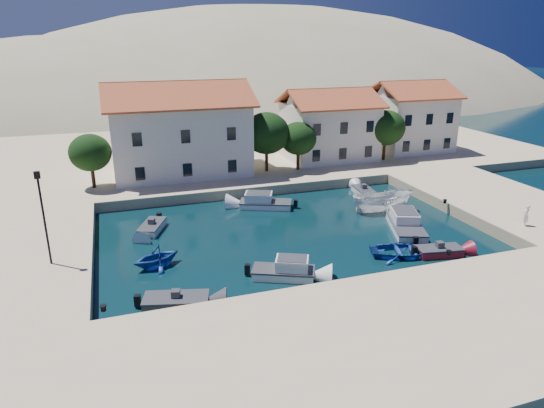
{
  "coord_description": "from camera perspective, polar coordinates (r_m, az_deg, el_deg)",
  "views": [
    {
      "loc": [
        -12.94,
        -23.79,
        15.03
      ],
      "look_at": [
        -0.93,
        11.93,
        2.0
      ],
      "focal_mm": 32.0,
      "sensor_mm": 36.0,
      "label": 1
    }
  ],
  "objects": [
    {
      "name": "trees",
      "position": [
        53.23,
        0.93,
        8.03
      ],
      "size": [
        37.3,
        5.3,
        6.45
      ],
      "color": "#382314",
      "rests_on": "quay_north"
    },
    {
      "name": "cabin_cruiser_north",
      "position": [
        44.92,
        -0.75,
        0.17
      ],
      "size": [
        5.16,
        3.69,
        1.6
      ],
      "rotation": [
        0.0,
        0.0,
        2.74
      ],
      "color": "white",
      "rests_on": "ground"
    },
    {
      "name": "rowboat_south",
      "position": [
        36.67,
        15.12,
        -5.83
      ],
      "size": [
        5.5,
        4.59,
        0.98
      ],
      "primitive_type": "imported",
      "rotation": [
        0.0,
        0.0,
        1.28
      ],
      "color": "#1B4196",
      "rests_on": "ground"
    },
    {
      "name": "quay_north",
      "position": [
        65.21,
        -4.89,
        6.13
      ],
      "size": [
        80.0,
        36.0,
        1.0
      ],
      "primitive_type": "cube",
      "color": "#CCAF8B",
      "rests_on": "ground"
    },
    {
      "name": "pedestrian",
      "position": [
        42.67,
        27.72,
        -1.19
      ],
      "size": [
        0.74,
        0.65,
        1.71
      ],
      "primitive_type": "imported",
      "rotation": [
        0.0,
        0.0,
        3.61
      ],
      "color": "white",
      "rests_on": "quay_east"
    },
    {
      "name": "building_mid",
      "position": [
        59.2,
        6.7,
        9.41
      ],
      "size": [
        10.5,
        8.4,
        8.3
      ],
      "color": "silver",
      "rests_on": "quay_north"
    },
    {
      "name": "building_left",
      "position": [
        53.04,
        -10.92,
        8.86
      ],
      "size": [
        14.7,
        9.45,
        9.7
      ],
      "color": "silver",
      "rests_on": "quay_north"
    },
    {
      "name": "lamppost",
      "position": [
        33.72,
        -25.38,
        -0.58
      ],
      "size": [
        0.35,
        0.25,
        6.22
      ],
      "color": "black",
      "rests_on": "quay_west"
    },
    {
      "name": "rowboat_west",
      "position": [
        34.73,
        -13.37,
        -7.13
      ],
      "size": [
        4.08,
        3.82,
        1.74
      ],
      "primitive_type": "imported",
      "rotation": [
        0.0,
        0.0,
        -1.22
      ],
      "color": "#1B4196",
      "rests_on": "ground"
    },
    {
      "name": "building_right",
      "position": [
        65.95,
        15.97,
        10.02
      ],
      "size": [
        9.45,
        8.4,
        8.8
      ],
      "color": "silver",
      "rests_on": "quay_north"
    },
    {
      "name": "quay_south",
      "position": [
        26.36,
        15.03,
        -15.12
      ],
      "size": [
        52.0,
        12.0,
        1.0
      ],
      "primitive_type": "cube",
      "color": "#CCAF8B",
      "rests_on": "ground"
    },
    {
      "name": "bollards",
      "position": [
        34.72,
        10.17,
        -4.81
      ],
      "size": [
        29.36,
        9.56,
        0.3
      ],
      "color": "black",
      "rests_on": "ground"
    },
    {
      "name": "cabin_cruiser_south",
      "position": [
        32.14,
        1.35,
        -7.86
      ],
      "size": [
        4.43,
        3.29,
        1.6
      ],
      "rotation": [
        0.0,
        0.0,
        -0.43
      ],
      "color": "white",
      "rests_on": "ground"
    },
    {
      "name": "quay_east",
      "position": [
        49.71,
        24.9,
        0.25
      ],
      "size": [
        11.0,
        20.0,
        1.0
      ],
      "primitive_type": "cube",
      "color": "#CCAF8B",
      "rests_on": "ground"
    },
    {
      "name": "quay_west",
      "position": [
        37.27,
        -26.45,
        -6.0
      ],
      "size": [
        8.0,
        20.0,
        1.0
      ],
      "primitive_type": "cube",
      "color": "#CCAF8B",
      "rests_on": "ground"
    },
    {
      "name": "boat_east",
      "position": [
        45.12,
        12.76,
        -0.88
      ],
      "size": [
        5.87,
        2.85,
        2.18
      ],
      "primitive_type": "imported",
      "rotation": [
        0.0,
        0.0,
        1.44
      ],
      "color": "white",
      "rests_on": "ground"
    },
    {
      "name": "motorboat_grey_sw",
      "position": [
        29.59,
        -11.2,
        -11.2
      ],
      "size": [
        4.12,
        2.61,
        1.25
      ],
      "rotation": [
        0.0,
        0.0,
        -0.26
      ],
      "color": "#39393E",
      "rests_on": "ground"
    },
    {
      "name": "motorboat_white_ne",
      "position": [
        49.63,
        10.73,
        1.46
      ],
      "size": [
        1.94,
        3.43,
        1.25
      ],
      "rotation": [
        0.0,
        0.0,
        1.44
      ],
      "color": "white",
      "rests_on": "ground"
    },
    {
      "name": "motorboat_red_se",
      "position": [
        37.33,
        19.06,
        -5.29
      ],
      "size": [
        3.47,
        2.0,
        1.25
      ],
      "rotation": [
        0.0,
        0.0,
        -0.17
      ],
      "color": "maroon",
      "rests_on": "ground"
    },
    {
      "name": "motorboat_white_west",
      "position": [
        40.83,
        -13.92,
        -2.67
      ],
      "size": [
        2.75,
        3.77,
        1.25
      ],
      "rotation": [
        0.0,
        0.0,
        -1.97
      ],
      "color": "white",
      "rests_on": "ground"
    },
    {
      "name": "ground",
      "position": [
        30.97,
        8.84,
        -10.21
      ],
      "size": [
        400.0,
        400.0,
        0.0
      ],
      "primitive_type": "plane",
      "color": "black",
      "rests_on": "ground"
    },
    {
      "name": "hills",
      "position": [
        155.99,
        -5.59,
        4.72
      ],
      "size": [
        254.0,
        176.0,
        99.0
      ],
      "color": "tan",
      "rests_on": "ground"
    },
    {
      "name": "cabin_cruiser_east",
      "position": [
        41.16,
        15.5,
        -2.37
      ],
      "size": [
        4.2,
        6.14,
        1.6
      ],
      "rotation": [
        0.0,
        0.0,
        1.2
      ],
      "color": "white",
      "rests_on": "ground"
    }
  ]
}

